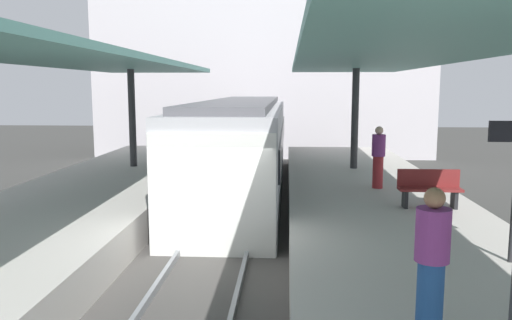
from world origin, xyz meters
name	(u,v)px	position (x,y,z in m)	size (l,w,h in m)	color
ground_plane	(208,276)	(0.00, 0.00, 0.00)	(80.00, 80.00, 0.00)	#383835
platform_left	(21,248)	(-3.80, 0.00, 0.50)	(4.40, 28.00, 1.00)	#ADA8A0
platform_right	(404,255)	(3.80, 0.00, 0.50)	(4.40, 28.00, 1.00)	#ADA8A0
track_ballast	(208,271)	(0.00, 0.00, 0.10)	(3.20, 28.00, 0.20)	#423F3D
rail_near_side	(172,262)	(-0.72, 0.00, 0.27)	(0.08, 28.00, 0.14)	slate
rail_far_side	(244,264)	(0.72, 0.00, 0.27)	(0.08, 28.00, 0.14)	slate
commuter_train	(242,146)	(0.00, 7.80, 1.73)	(2.78, 14.47, 3.10)	#ADADB2
canopy_left	(43,57)	(-3.80, 1.40, 4.37)	(4.18, 21.00, 3.49)	#333335
canopy_right	(396,55)	(3.80, 1.40, 4.38)	(4.18, 21.00, 3.50)	#333335
platform_bench	(429,187)	(4.78, 2.00, 1.46)	(1.40, 0.41, 0.86)	black
passenger_near_bench	(431,263)	(3.07, -4.40, 1.88)	(0.36, 0.36, 1.69)	navy
passenger_mid_platform	(378,156)	(4.00, 4.22, 1.87)	(0.36, 0.36, 1.68)	maroon
station_building_backdrop	(265,56)	(0.22, 20.00, 5.50)	(18.00, 6.00, 11.00)	#B7B2B7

